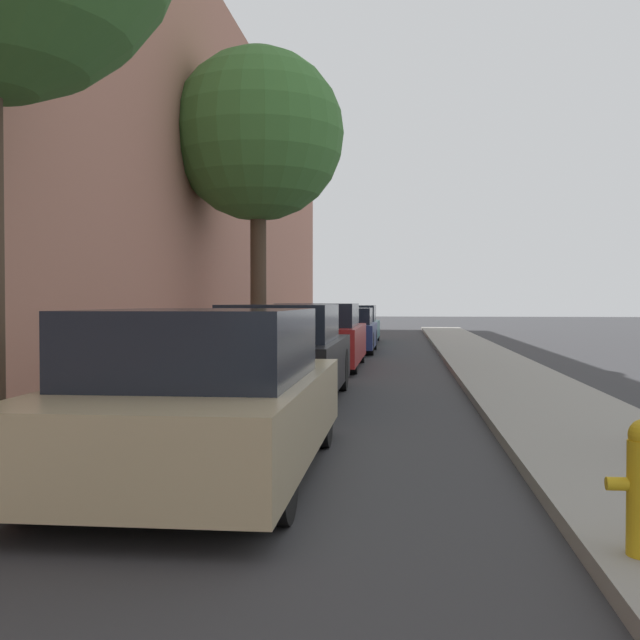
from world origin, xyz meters
The scene contains 10 objects.
ground_plane centered at (0.00, 16.00, 0.00)m, with size 120.00×120.00×0.00m, color #333335.
sidewalk_left centered at (-2.90, 16.00, 0.06)m, with size 2.00×52.00×0.12m.
sidewalk_right centered at (2.90, 16.00, 0.06)m, with size 2.00×52.00×0.12m.
building_facade_left centered at (-4.25, 16.00, 4.77)m, with size 0.70×52.00×9.54m.
parked_car_champagne centered at (-0.80, 7.46, 0.68)m, with size 1.91×4.38×1.43m.
parked_car_black centered at (-0.91, 12.47, 0.69)m, with size 1.75×4.26×1.45m.
parked_car_red centered at (-0.95, 18.12, 0.69)m, with size 1.85×4.69×1.44m.
parked_car_navy centered at (-0.81, 23.38, 0.62)m, with size 1.82×3.98×1.30m.
parked_car_teal centered at (-0.89, 28.51, 0.64)m, with size 1.84×4.36×1.35m.
street_tree_far centered at (-2.43, 18.52, 5.30)m, with size 3.96×3.96×7.19m.
Camera 1 is at (0.87, 1.10, 1.50)m, focal length 42.99 mm.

